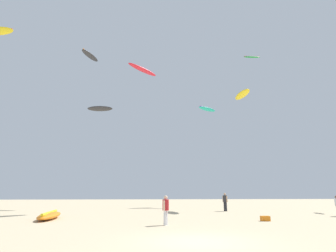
# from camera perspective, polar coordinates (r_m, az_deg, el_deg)

# --- Properties ---
(ground_plane) EXTENTS (120.00, 120.00, 0.00)m
(ground_plane) POSITION_cam_1_polar(r_m,az_deg,el_deg) (10.71, 6.37, -24.35)
(ground_plane) COLOR #C6B28C
(person_foreground) EXTENTS (0.37, 0.49, 1.65)m
(person_foreground) POSITION_cam_1_polar(r_m,az_deg,el_deg) (15.56, -0.53, -17.79)
(person_foreground) COLOR silver
(person_foreground) RESTS_ON ground
(person_left) EXTENTS (0.40, 0.49, 1.76)m
(person_left) POSITION_cam_1_polar(r_m,az_deg,el_deg) (27.30, 12.62, -15.93)
(person_left) COLOR #2D2D33
(person_left) RESTS_ON ground
(kite_grounded_near) EXTENTS (1.79, 4.50, 0.55)m
(kite_grounded_near) POSITION_cam_1_polar(r_m,az_deg,el_deg) (20.67, -24.99, -17.67)
(kite_grounded_near) COLOR orange
(kite_grounded_near) RESTS_ON ground
(cooler_box) EXTENTS (0.56, 0.36, 0.32)m
(cooler_box) POSITION_cam_1_polar(r_m,az_deg,el_deg) (18.95, 20.90, -18.74)
(cooler_box) COLOR orange
(cooler_box) RESTS_ON ground
(kite_aloft_1) EXTENTS (3.91, 3.90, 0.77)m
(kite_aloft_1) POSITION_cam_1_polar(r_m,az_deg,el_deg) (30.38, -5.68, 12.40)
(kite_aloft_1) COLOR red
(kite_aloft_2) EXTENTS (2.57, 4.09, 0.48)m
(kite_aloft_2) POSITION_cam_1_polar(r_m,az_deg,el_deg) (44.46, -17.01, 14.80)
(kite_aloft_2) COLOR #2D2D33
(kite_aloft_3) EXTENTS (3.37, 2.72, 0.44)m
(kite_aloft_3) POSITION_cam_1_polar(r_m,az_deg,el_deg) (39.78, 8.77, 3.76)
(kite_aloft_3) COLOR #19B29E
(kite_aloft_4) EXTENTS (1.35, 3.65, 0.61)m
(kite_aloft_4) POSITION_cam_1_polar(r_m,az_deg,el_deg) (33.71, 16.24, 6.75)
(kite_aloft_4) COLOR yellow
(kite_aloft_5) EXTENTS (3.45, 1.29, 0.72)m
(kite_aloft_5) POSITION_cam_1_polar(r_m,az_deg,el_deg) (35.46, -14.97, 3.77)
(kite_aloft_5) COLOR #2D2D33
(kite_aloft_7) EXTENTS (3.00, 0.99, 0.67)m
(kite_aloft_7) POSITION_cam_1_polar(r_m,az_deg,el_deg) (49.22, 18.23, 14.44)
(kite_aloft_7) COLOR green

